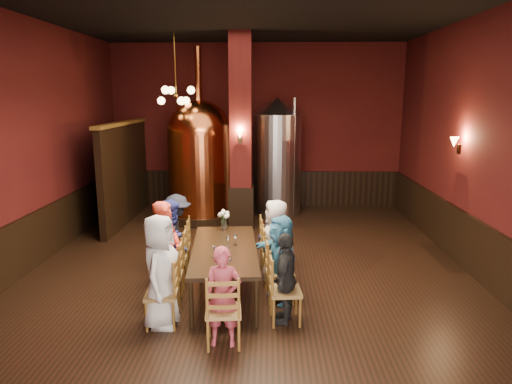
{
  "coord_description": "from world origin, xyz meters",
  "views": [
    {
      "loc": [
        0.37,
        -7.79,
        3.09
      ],
      "look_at": [
        0.13,
        0.2,
        1.4
      ],
      "focal_mm": 32.0,
      "sensor_mm": 36.0,
      "label": 1
    }
  ],
  "objects_px": {
    "dining_table": "(224,252)",
    "steel_vessel": "(277,157)",
    "copper_kettle": "(200,159)",
    "person_2": "(172,243)",
    "person_1": "(167,253)",
    "rose_vase": "(224,217)",
    "person_0": "(160,271)"
  },
  "relations": [
    {
      "from": "person_1",
      "to": "person_2",
      "type": "relative_size",
      "value": 1.08
    },
    {
      "from": "person_2",
      "to": "copper_kettle",
      "type": "height_order",
      "value": "copper_kettle"
    },
    {
      "from": "person_1",
      "to": "steel_vessel",
      "type": "relative_size",
      "value": 0.52
    },
    {
      "from": "copper_kettle",
      "to": "rose_vase",
      "type": "distance_m",
      "value": 3.64
    },
    {
      "from": "person_2",
      "to": "person_1",
      "type": "bearing_deg",
      "value": -168.83
    },
    {
      "from": "steel_vessel",
      "to": "rose_vase",
      "type": "xyz_separation_m",
      "value": [
        -1.0,
        -4.1,
        -0.54
      ]
    },
    {
      "from": "dining_table",
      "to": "person_0",
      "type": "xyz_separation_m",
      "value": [
        -0.76,
        -1.07,
        0.09
      ]
    },
    {
      "from": "dining_table",
      "to": "copper_kettle",
      "type": "bearing_deg",
      "value": 97.96
    },
    {
      "from": "person_2",
      "to": "copper_kettle",
      "type": "bearing_deg",
      "value": 8.25
    },
    {
      "from": "person_0",
      "to": "person_2",
      "type": "bearing_deg",
      "value": 9.89
    },
    {
      "from": "copper_kettle",
      "to": "rose_vase",
      "type": "xyz_separation_m",
      "value": [
        0.92,
        -3.48,
        -0.56
      ]
    },
    {
      "from": "person_1",
      "to": "rose_vase",
      "type": "xyz_separation_m",
      "value": [
        0.72,
        1.4,
        0.19
      ]
    },
    {
      "from": "rose_vase",
      "to": "copper_kettle",
      "type": "bearing_deg",
      "value": 104.9
    },
    {
      "from": "person_1",
      "to": "dining_table",
      "type": "bearing_deg",
      "value": -50.46
    },
    {
      "from": "steel_vessel",
      "to": "person_2",
      "type": "bearing_deg",
      "value": -110.1
    },
    {
      "from": "rose_vase",
      "to": "steel_vessel",
      "type": "bearing_deg",
      "value": 76.3
    },
    {
      "from": "person_0",
      "to": "dining_table",
      "type": "bearing_deg",
      "value": -30.48
    },
    {
      "from": "dining_table",
      "to": "person_1",
      "type": "height_order",
      "value": "person_1"
    },
    {
      "from": "rose_vase",
      "to": "person_0",
      "type": "bearing_deg",
      "value": -107.65
    },
    {
      "from": "person_0",
      "to": "steel_vessel",
      "type": "height_order",
      "value": "steel_vessel"
    },
    {
      "from": "person_0",
      "to": "copper_kettle",
      "type": "distance_m",
      "value": 5.6
    },
    {
      "from": "dining_table",
      "to": "person_2",
      "type": "xyz_separation_m",
      "value": [
        -0.88,
        0.25,
        0.05
      ]
    },
    {
      "from": "steel_vessel",
      "to": "rose_vase",
      "type": "relative_size",
      "value": 8.35
    },
    {
      "from": "person_2",
      "to": "rose_vase",
      "type": "height_order",
      "value": "person_2"
    },
    {
      "from": "person_0",
      "to": "person_1",
      "type": "relative_size",
      "value": 0.98
    },
    {
      "from": "person_0",
      "to": "copper_kettle",
      "type": "xyz_separation_m",
      "value": [
        -0.27,
        5.54,
        0.77
      ]
    },
    {
      "from": "person_1",
      "to": "steel_vessel",
      "type": "height_order",
      "value": "steel_vessel"
    },
    {
      "from": "person_1",
      "to": "copper_kettle",
      "type": "xyz_separation_m",
      "value": [
        -0.21,
        4.87,
        0.75
      ]
    },
    {
      "from": "steel_vessel",
      "to": "rose_vase",
      "type": "height_order",
      "value": "steel_vessel"
    },
    {
      "from": "copper_kettle",
      "to": "person_2",
      "type": "bearing_deg",
      "value": -87.93
    },
    {
      "from": "dining_table",
      "to": "steel_vessel",
      "type": "height_order",
      "value": "steel_vessel"
    },
    {
      "from": "person_0",
      "to": "steel_vessel",
      "type": "distance_m",
      "value": 6.43
    }
  ]
}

